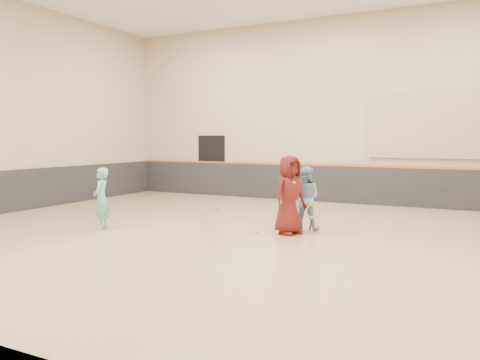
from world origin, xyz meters
The scene contains 14 objects.
room centered at (0.00, 0.00, 0.81)m, with size 15.04×12.04×6.22m.
wainscot_back centered at (0.00, 5.97, 0.60)m, with size 14.90×0.04×1.20m, color #232326.
wainscot_left centered at (-7.47, 0.00, 0.60)m, with size 0.04×11.90×1.20m, color #232326.
accent_stripe centered at (0.00, 5.96, 1.22)m, with size 14.90×0.03×0.06m, color #D85914.
acoustic_panel centered at (2.80, 5.95, 2.50)m, with size 3.20×0.08×2.00m, color tan.
doorway centered at (-4.50, 5.98, 1.10)m, with size 1.10×0.05×2.20m, color black.
girl centered at (-3.37, -0.96, 0.71)m, with size 0.52×0.34×1.42m, color #6EC0B4.
instructor centered at (0.77, 1.14, 0.73)m, with size 0.71×0.55×1.45m, color #82ACC9.
young_man centered at (0.63, 0.53, 0.86)m, with size 0.84×0.55×1.72m, color #5A1515.
held_racket centered at (1.11, 0.74, 0.52)m, with size 0.38×0.38×0.69m, color #AEC62B, non-canonical shape.
spare_racket centered at (-2.45, 2.77, 0.06)m, with size 0.62×0.62×0.12m, color #93B928, non-canonical shape.
ball_under_racket centered at (-0.04, 0.29, 0.03)m, with size 0.07×0.07×0.07m, color #BAD832.
ball_in_hand centered at (0.78, 0.39, 1.15)m, with size 0.07×0.07×0.07m, color #B5CC2F.
ball_beside_spare centered at (-1.58, 3.74, 0.03)m, with size 0.07×0.07×0.07m, color gold.
Camera 1 is at (4.21, -8.97, 2.07)m, focal length 35.00 mm.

